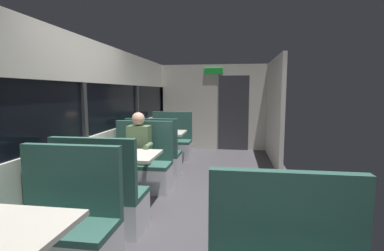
{
  "coord_description": "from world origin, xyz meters",
  "views": [
    {
      "loc": [
        0.57,
        -3.55,
        1.58
      ],
      "look_at": [
        -0.28,
        2.14,
        0.89
      ],
      "focal_mm": 26.54,
      "sensor_mm": 36.0,
      "label": 1
    }
  ],
  "objects_px": {
    "dining_table_mid_window": "(125,161)",
    "bench_mid_window_facing_entry": "(142,169)",
    "dining_table_far_window": "(163,136)",
    "bench_mid_window_facing_end": "(102,203)",
    "bench_far_window_facing_end": "(154,159)",
    "bench_near_window_facing_entry": "(63,235)",
    "bench_far_window_facing_entry": "(171,145)",
    "seated_passenger": "(140,158)"
  },
  "relations": [
    {
      "from": "dining_table_mid_window",
      "to": "bench_mid_window_facing_entry",
      "type": "distance_m",
      "value": 0.77
    },
    {
      "from": "dining_table_far_window",
      "to": "bench_mid_window_facing_end",
      "type": "bearing_deg",
      "value": -90.0
    },
    {
      "from": "bench_mid_window_facing_end",
      "to": "bench_far_window_facing_end",
      "type": "bearing_deg",
      "value": 90.0
    },
    {
      "from": "bench_near_window_facing_entry",
      "to": "bench_far_window_facing_entry",
      "type": "xyz_separation_m",
      "value": [
        0.0,
        4.27,
        0.0
      ]
    },
    {
      "from": "bench_near_window_facing_entry",
      "to": "bench_mid_window_facing_end",
      "type": "bearing_deg",
      "value": 90.0
    },
    {
      "from": "dining_table_far_window",
      "to": "bench_far_window_facing_end",
      "type": "bearing_deg",
      "value": -90.0
    },
    {
      "from": "seated_passenger",
      "to": "bench_near_window_facing_entry",
      "type": "bearing_deg",
      "value": -90.0
    },
    {
      "from": "bench_near_window_facing_entry",
      "to": "bench_mid_window_facing_entry",
      "type": "height_order",
      "value": "same"
    },
    {
      "from": "bench_mid_window_facing_end",
      "to": "bench_far_window_facing_end",
      "type": "height_order",
      "value": "same"
    },
    {
      "from": "bench_mid_window_facing_end",
      "to": "bench_far_window_facing_entry",
      "type": "bearing_deg",
      "value": 90.0
    },
    {
      "from": "bench_near_window_facing_entry",
      "to": "bench_far_window_facing_entry",
      "type": "bearing_deg",
      "value": 90.0
    },
    {
      "from": "bench_far_window_facing_end",
      "to": "seated_passenger",
      "type": "height_order",
      "value": "seated_passenger"
    },
    {
      "from": "bench_far_window_facing_entry",
      "to": "dining_table_far_window",
      "type": "bearing_deg",
      "value": -90.0
    },
    {
      "from": "bench_mid_window_facing_end",
      "to": "bench_far_window_facing_entry",
      "type": "height_order",
      "value": "same"
    },
    {
      "from": "dining_table_mid_window",
      "to": "bench_far_window_facing_entry",
      "type": "relative_size",
      "value": 0.82
    },
    {
      "from": "dining_table_far_window",
      "to": "seated_passenger",
      "type": "bearing_deg",
      "value": -90.0
    },
    {
      "from": "seated_passenger",
      "to": "dining_table_mid_window",
      "type": "bearing_deg",
      "value": -90.0
    },
    {
      "from": "bench_near_window_facing_entry",
      "to": "bench_far_window_facing_entry",
      "type": "distance_m",
      "value": 4.27
    },
    {
      "from": "dining_table_mid_window",
      "to": "bench_far_window_facing_entry",
      "type": "xyz_separation_m",
      "value": [
        0.0,
        2.83,
        -0.31
      ]
    },
    {
      "from": "bench_mid_window_facing_entry",
      "to": "bench_far_window_facing_end",
      "type": "bearing_deg",
      "value": 90.0
    },
    {
      "from": "bench_mid_window_facing_entry",
      "to": "bench_far_window_facing_end",
      "type": "relative_size",
      "value": 1.0
    },
    {
      "from": "bench_mid_window_facing_entry",
      "to": "bench_far_window_facing_entry",
      "type": "distance_m",
      "value": 2.13
    },
    {
      "from": "bench_near_window_facing_entry",
      "to": "dining_table_mid_window",
      "type": "distance_m",
      "value": 1.47
    },
    {
      "from": "bench_near_window_facing_entry",
      "to": "dining_table_mid_window",
      "type": "relative_size",
      "value": 1.22
    },
    {
      "from": "dining_table_mid_window",
      "to": "seated_passenger",
      "type": "height_order",
      "value": "seated_passenger"
    },
    {
      "from": "seated_passenger",
      "to": "bench_far_window_facing_end",
      "type": "bearing_deg",
      "value": 90.0
    },
    {
      "from": "bench_near_window_facing_entry",
      "to": "seated_passenger",
      "type": "distance_m",
      "value": 2.07
    },
    {
      "from": "dining_table_mid_window",
      "to": "dining_table_far_window",
      "type": "height_order",
      "value": "same"
    },
    {
      "from": "dining_table_far_window",
      "to": "bench_far_window_facing_entry",
      "type": "distance_m",
      "value": 0.77
    },
    {
      "from": "bench_mid_window_facing_end",
      "to": "bench_far_window_facing_end",
      "type": "distance_m",
      "value": 2.13
    },
    {
      "from": "bench_far_window_facing_end",
      "to": "dining_table_mid_window",
      "type": "bearing_deg",
      "value": -90.0
    },
    {
      "from": "bench_near_window_facing_entry",
      "to": "bench_mid_window_facing_end",
      "type": "xyz_separation_m",
      "value": [
        0.0,
        0.73,
        0.0
      ]
    },
    {
      "from": "bench_near_window_facing_entry",
      "to": "bench_mid_window_facing_end",
      "type": "distance_m",
      "value": 0.73
    },
    {
      "from": "bench_near_window_facing_entry",
      "to": "dining_table_far_window",
      "type": "distance_m",
      "value": 3.58
    },
    {
      "from": "bench_mid_window_facing_end",
      "to": "bench_far_window_facing_end",
      "type": "xyz_separation_m",
      "value": [
        0.0,
        2.13,
        0.0
      ]
    },
    {
      "from": "bench_near_window_facing_entry",
      "to": "dining_table_mid_window",
      "type": "bearing_deg",
      "value": 90.0
    },
    {
      "from": "bench_mid_window_facing_entry",
      "to": "dining_table_far_window",
      "type": "xyz_separation_m",
      "value": [
        0.0,
        1.43,
        0.31
      ]
    },
    {
      "from": "bench_mid_window_facing_entry",
      "to": "bench_far_window_facing_entry",
      "type": "xyz_separation_m",
      "value": [
        0.0,
        2.13,
        0.0
      ]
    },
    {
      "from": "bench_near_window_facing_entry",
      "to": "bench_far_window_facing_end",
      "type": "relative_size",
      "value": 1.0
    },
    {
      "from": "bench_far_window_facing_entry",
      "to": "seated_passenger",
      "type": "relative_size",
      "value": 0.87
    },
    {
      "from": "bench_mid_window_facing_entry",
      "to": "bench_far_window_facing_end",
      "type": "xyz_separation_m",
      "value": [
        0.0,
        0.73,
        0.0
      ]
    },
    {
      "from": "dining_table_mid_window",
      "to": "bench_far_window_facing_entry",
      "type": "height_order",
      "value": "bench_far_window_facing_entry"
    }
  ]
}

